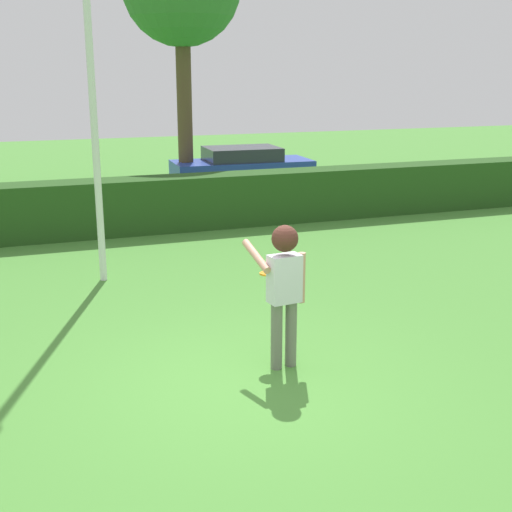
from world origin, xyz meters
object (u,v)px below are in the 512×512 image
at_px(lamppost, 89,43).
at_px(parked_car_blue, 242,166).
at_px(person, 284,279).
at_px(frisbee, 269,273).

bearing_deg(lamppost, parked_car_blue, 57.11).
relative_size(lamppost, parked_car_blue, 1.69).
bearing_deg(person, frisbee, 92.76).
height_order(lamppost, parked_car_blue, lamppost).
bearing_deg(frisbee, lamppost, 111.98).
relative_size(frisbee, lamppost, 0.03).
bearing_deg(person, lamppost, 110.19).
xyz_separation_m(frisbee, lamppost, (-1.58, 3.91, 2.86)).
bearing_deg(frisbee, parked_car_blue, 72.98).
height_order(person, frisbee, person).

